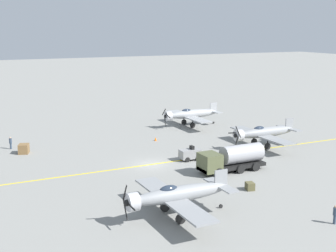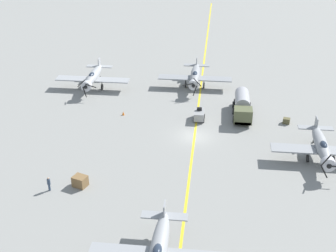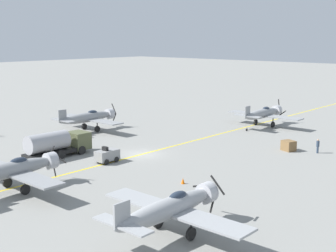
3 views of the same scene
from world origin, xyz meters
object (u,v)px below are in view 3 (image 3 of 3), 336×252
airplane_far_center (263,114)px  traffic_cone (183,181)px  supply_crate_by_tanker (42,143)px  supply_crate_mid_lane (289,146)px  tow_tractor (107,155)px  airplane_mid_left (88,117)px  airplane_near_center (11,170)px  ground_crew_inspecting (318,145)px  airplane_near_right (171,208)px  fuel_tanker (58,144)px

airplane_far_center → traffic_cone: airplane_far_center is taller
supply_crate_by_tanker → supply_crate_mid_lane: bearing=36.7°
tow_tractor → traffic_cone: size_ratio=4.73×
traffic_cone → supply_crate_by_tanker: bearing=179.7°
supply_crate_mid_lane → airplane_mid_left: bearing=-162.9°
airplane_near_center → ground_crew_inspecting: size_ratio=7.19×
airplane_far_center → tow_tractor: (-1.99, -29.57, -1.22)m
airplane_mid_left → ground_crew_inspecting: airplane_mid_left is taller
supply_crate_mid_lane → traffic_cone: (-1.20, -18.36, -0.34)m
airplane_near_center → airplane_mid_left: bearing=139.3°
airplane_far_center → airplane_near_right: airplane_far_center is taller
fuel_tanker → supply_crate_by_tanker: fuel_tanker is taller
tow_tractor → airplane_mid_left: bearing=147.5°
airplane_near_center → traffic_cone: 15.40m
airplane_mid_left → airplane_near_center: 27.27m
airplane_far_center → airplane_near_right: (15.87, -39.34, -0.00)m
ground_crew_inspecting → airplane_mid_left: bearing=-162.5°
airplane_near_right → tow_tractor: (-17.87, 9.77, -1.22)m
airplane_far_center → supply_crate_mid_lane: airplane_far_center is taller
ground_crew_inspecting → traffic_cone: ground_crew_inspecting is taller
airplane_mid_left → ground_crew_inspecting: (30.49, 9.62, -1.10)m
airplane_near_right → traffic_cone: 11.78m
ground_crew_inspecting → airplane_far_center: bearing=142.3°
airplane_near_center → ground_crew_inspecting: 34.40m
airplane_far_center → airplane_mid_left: 26.27m
airplane_mid_left → supply_crate_by_tanker: airplane_mid_left is taller
ground_crew_inspecting → supply_crate_by_tanker: ground_crew_inspecting is taller
ground_crew_inspecting → fuel_tanker: bearing=-135.2°
ground_crew_inspecting → tow_tractor: bearing=-128.6°
airplane_near_center → fuel_tanker: size_ratio=1.50×
airplane_mid_left → supply_crate_by_tanker: bearing=-74.8°
airplane_far_center → ground_crew_inspecting: 16.93m
fuel_tanker → supply_crate_by_tanker: (-6.15, 1.87, -1.12)m
airplane_near_right → airplane_near_center: size_ratio=1.00×
airplane_near_center → traffic_cone: (9.72, 11.81, -1.74)m
ground_crew_inspecting → supply_crate_mid_lane: 3.36m
airplane_far_center → fuel_tanker: (-8.10, -31.64, -0.50)m
traffic_cone → supply_crate_mid_lane: bearing=86.3°
airplane_near_right → supply_crate_by_tanker: size_ratio=12.80×
tow_tractor → fuel_tanker: bearing=-161.2°
tow_tractor → supply_crate_by_tanker: 12.26m
airplane_far_center → tow_tractor: 29.66m
airplane_near_right → ground_crew_inspecting: airplane_near_right is taller
supply_crate_mid_lane → airplane_near_center: bearing=-109.9°
airplane_near_center → airplane_far_center: bearing=101.3°
airplane_far_center → airplane_near_center: (-0.67, -41.70, 0.00)m
supply_crate_mid_lane → tow_tractor: bearing=-124.2°
ground_crew_inspecting → supply_crate_by_tanker: (-27.63, -19.45, -0.52)m
airplane_near_right → airplane_near_center: bearing=-164.0°
fuel_tanker → airplane_near_right: bearing=-17.8°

